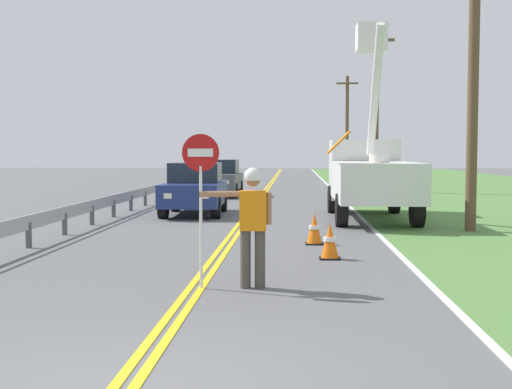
# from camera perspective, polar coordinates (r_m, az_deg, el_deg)

# --- Properties ---
(centerline_yellow_left) EXTENTS (0.11, 110.00, 0.01)m
(centerline_yellow_left) POSITION_cam_1_polar(r_m,az_deg,el_deg) (25.62, -0.33, -0.99)
(centerline_yellow_left) COLOR yellow
(centerline_yellow_left) RESTS_ON ground
(centerline_yellow_right) EXTENTS (0.11, 110.00, 0.01)m
(centerline_yellow_right) POSITION_cam_1_polar(r_m,az_deg,el_deg) (25.61, 0.07, -0.99)
(centerline_yellow_right) COLOR yellow
(centerline_yellow_right) RESTS_ON ground
(edge_line_right) EXTENTS (0.12, 110.00, 0.01)m
(edge_line_right) POSITION_cam_1_polar(r_m,az_deg,el_deg) (25.66, 7.93, -1.02)
(edge_line_right) COLOR silver
(edge_line_right) RESTS_ON ground
(edge_line_left) EXTENTS (0.12, 110.00, 0.01)m
(edge_line_left) POSITION_cam_1_polar(r_m,az_deg,el_deg) (26.07, -8.05, -0.94)
(edge_line_left) COLOR silver
(edge_line_left) RESTS_ON ground
(flagger_worker) EXTENTS (1.09, 0.27, 1.83)m
(flagger_worker) POSITION_cam_1_polar(r_m,az_deg,el_deg) (10.19, -0.34, -2.11)
(flagger_worker) COLOR #474238
(flagger_worker) RESTS_ON ground
(stop_sign_paddle) EXTENTS (0.56, 0.04, 2.33)m
(stop_sign_paddle) POSITION_cam_1_polar(r_m,az_deg,el_deg) (10.15, -4.69, 1.61)
(stop_sign_paddle) COLOR silver
(stop_sign_paddle) RESTS_ON ground
(utility_bucket_truck) EXTENTS (2.67, 6.81, 5.95)m
(utility_bucket_truck) POSITION_cam_1_polar(r_m,az_deg,el_deg) (21.32, 9.54, 1.87)
(utility_bucket_truck) COLOR silver
(utility_bucket_truck) RESTS_ON ground
(oncoming_sedan_nearest) EXTENTS (2.00, 4.15, 1.70)m
(oncoming_sedan_nearest) POSITION_cam_1_polar(r_m,az_deg,el_deg) (22.29, -5.19, 0.44)
(oncoming_sedan_nearest) COLOR navy
(oncoming_sedan_nearest) RESTS_ON ground
(oncoming_sedan_second) EXTENTS (1.96, 4.13, 1.70)m
(oncoming_sedan_second) POSITION_cam_1_polar(r_m,az_deg,el_deg) (31.49, -3.09, 1.38)
(oncoming_sedan_second) COLOR #4C5156
(oncoming_sedan_second) RESTS_ON ground
(utility_pole_near) EXTENTS (1.80, 0.28, 8.30)m
(utility_pole_near) POSITION_cam_1_polar(r_m,az_deg,el_deg) (18.53, 17.86, 10.49)
(utility_pole_near) COLOR brown
(utility_pole_near) RESTS_ON ground
(utility_pole_mid) EXTENTS (1.80, 0.28, 8.34)m
(utility_pole_mid) POSITION_cam_1_polar(r_m,az_deg,el_deg) (35.39, 10.09, 7.28)
(utility_pole_mid) COLOR brown
(utility_pole_mid) RESTS_ON ground
(utility_pole_far) EXTENTS (1.80, 0.28, 8.30)m
(utility_pole_far) POSITION_cam_1_polar(r_m,az_deg,el_deg) (56.68, 7.68, 5.88)
(utility_pole_far) COLOR brown
(utility_pole_far) RESTS_ON ground
(traffic_cone_lead) EXTENTS (0.40, 0.40, 0.70)m
(traffic_cone_lead) POSITION_cam_1_polar(r_m,az_deg,el_deg) (13.11, 6.25, -3.97)
(traffic_cone_lead) COLOR orange
(traffic_cone_lead) RESTS_ON ground
(traffic_cone_mid) EXTENTS (0.40, 0.40, 0.70)m
(traffic_cone_mid) POSITION_cam_1_polar(r_m,az_deg,el_deg) (15.14, 4.95, -2.94)
(traffic_cone_mid) COLOR orange
(traffic_cone_mid) RESTS_ON ground
(guardrail_left_shoulder) EXTENTS (0.10, 32.00, 0.71)m
(guardrail_left_shoulder) POSITION_cam_1_polar(r_m,az_deg,el_deg) (22.89, -11.18, -0.32)
(guardrail_left_shoulder) COLOR #9EA0A3
(guardrail_left_shoulder) RESTS_ON ground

